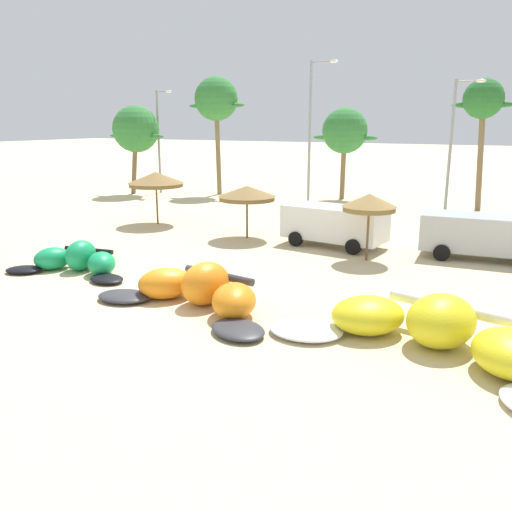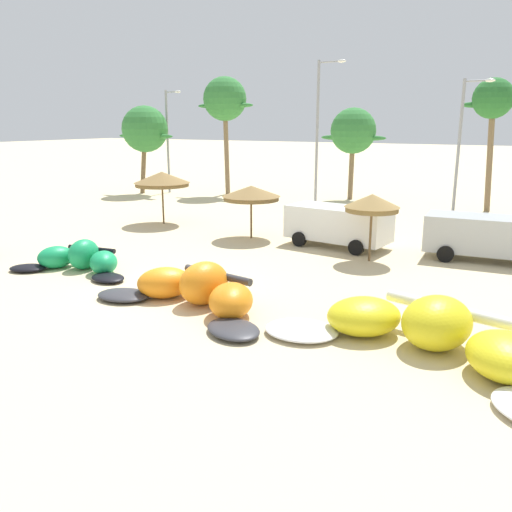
% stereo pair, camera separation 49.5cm
% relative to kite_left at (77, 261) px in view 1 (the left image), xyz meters
% --- Properties ---
extents(ground_plane, '(260.00, 260.00, 0.00)m').
position_rel_kite_left_xyz_m(ground_plane, '(4.70, -0.09, -0.45)').
color(ground_plane, beige).
extents(kite_left, '(5.31, 2.84, 1.18)m').
position_rel_kite_left_xyz_m(kite_left, '(0.00, 0.00, 0.00)').
color(kite_left, black).
rests_on(kite_left, ground).
extents(kite_left_of_center, '(6.74, 3.66, 1.36)m').
position_rel_kite_left_xyz_m(kite_left_of_center, '(6.35, -1.16, 0.07)').
color(kite_left_of_center, '#333338').
rests_on(kite_left_of_center, ground).
extents(kite_center, '(8.24, 4.91, 1.36)m').
position_rel_kite_left_xyz_m(kite_center, '(13.39, -1.16, 0.07)').
color(kite_center, white).
rests_on(kite_center, ground).
extents(beach_umbrella_near_van, '(3.12, 3.12, 2.93)m').
position_rel_kite_left_xyz_m(beach_umbrella_near_van, '(-3.45, 9.37, 2.07)').
color(beach_umbrella_near_van, brown).
rests_on(beach_umbrella_near_van, ground).
extents(beach_umbrella_middle, '(2.85, 2.85, 2.60)m').
position_rel_kite_left_xyz_m(beach_umbrella_middle, '(2.83, 8.42, 1.80)').
color(beach_umbrella_middle, brown).
rests_on(beach_umbrella_middle, ground).
extents(beach_umbrella_near_palms, '(2.25, 2.25, 2.79)m').
position_rel_kite_left_xyz_m(beach_umbrella_near_palms, '(9.32, 6.93, 1.97)').
color(beach_umbrella_near_palms, brown).
rests_on(beach_umbrella_near_palms, ground).
extents(parked_van, '(5.20, 2.52, 1.84)m').
position_rel_kite_left_xyz_m(parked_van, '(13.48, 9.43, 0.64)').
color(parked_van, '#B2B7BC').
rests_on(parked_van, ground).
extents(parked_car_second, '(4.86, 2.69, 1.84)m').
position_rel_kite_left_xyz_m(parked_car_second, '(7.10, 8.83, 0.64)').
color(parked_car_second, white).
rests_on(parked_car_second, ground).
extents(palm_leftmost, '(5.38, 3.59, 6.86)m').
position_rel_kite_left_xyz_m(palm_leftmost, '(-12.85, 19.02, 4.57)').
color(palm_leftmost, brown).
rests_on(palm_leftmost, ground).
extents(palm_left, '(5.00, 3.33, 9.00)m').
position_rel_kite_left_xyz_m(palm_left, '(-7.24, 21.91, 6.78)').
color(palm_left, '#7F6647').
rests_on(palm_left, ground).
extents(palm_left_of_gap, '(4.92, 3.28, 6.62)m').
position_rel_kite_left_xyz_m(palm_left_of_gap, '(2.47, 23.89, 4.48)').
color(palm_left_of_gap, '#7F6647').
rests_on(palm_left_of_gap, ground).
extents(palm_center_left, '(3.71, 2.48, 8.26)m').
position_rel_kite_left_xyz_m(palm_center_left, '(11.73, 22.92, 6.36)').
color(palm_center_left, '#7F6647').
rests_on(palm_center_left, ground).
extents(lamppost_west, '(1.55, 0.24, 8.03)m').
position_rel_kite_left_xyz_m(lamppost_west, '(-11.69, 20.50, 4.07)').
color(lamppost_west, gray).
rests_on(lamppost_west, ground).
extents(lamppost_west_center, '(1.90, 0.24, 9.46)m').
position_rel_kite_left_xyz_m(lamppost_west_center, '(1.72, 19.38, 4.83)').
color(lamppost_west_center, gray).
rests_on(lamppost_west_center, ground).
extents(lamppost_east_center, '(1.71, 0.24, 8.00)m').
position_rel_kite_left_xyz_m(lamppost_east_center, '(10.65, 19.49, 4.07)').
color(lamppost_east_center, gray).
rests_on(lamppost_east_center, ground).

